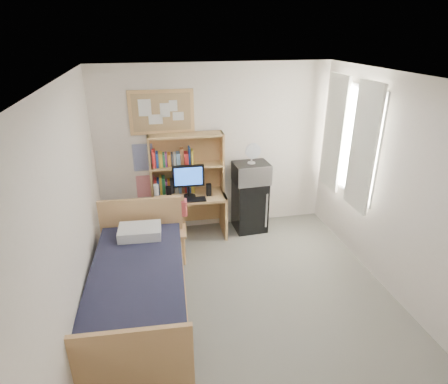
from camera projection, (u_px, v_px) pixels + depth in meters
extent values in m
cube|color=gray|center=(248.00, 306.00, 4.46)|extent=(3.60, 4.20, 0.02)
cube|color=white|center=(255.00, 80.00, 3.41)|extent=(3.60, 4.20, 0.02)
cube|color=white|center=(215.00, 150.00, 5.82)|extent=(3.60, 0.04, 2.60)
cube|color=white|center=(354.00, 372.00, 2.05)|extent=(3.60, 0.04, 2.60)
cube|color=white|center=(71.00, 224.00, 3.60)|extent=(0.04, 4.20, 2.60)
cube|color=white|center=(403.00, 194.00, 4.27)|extent=(0.04, 4.20, 2.60)
cube|color=white|center=(349.00, 140.00, 5.22)|extent=(0.10, 1.40, 1.70)
cube|color=white|center=(363.00, 149.00, 4.86)|extent=(0.04, 0.55, 1.70)
cube|color=white|center=(334.00, 133.00, 5.57)|extent=(0.04, 0.55, 1.70)
cube|color=tan|center=(162.00, 112.00, 5.41)|extent=(0.94, 0.03, 0.64)
cube|color=#283CA1|center=(143.00, 157.00, 5.62)|extent=(0.30, 0.01, 0.42)
cube|color=#E02743|center=(146.00, 186.00, 5.81)|extent=(0.28, 0.01, 0.36)
cube|color=tan|center=(190.00, 215.00, 5.85)|extent=(1.13, 0.59, 0.70)
cube|color=tan|center=(171.00, 231.00, 5.19)|extent=(0.49, 0.49, 0.91)
cube|color=black|center=(250.00, 205.00, 6.04)|extent=(0.51, 0.51, 0.83)
cube|color=black|center=(139.00, 291.00, 4.25)|extent=(1.18, 2.18, 0.58)
cube|color=tan|center=(187.00, 164.00, 5.66)|extent=(1.13, 0.32, 0.92)
cube|color=black|center=(189.00, 181.00, 5.55)|extent=(0.47, 0.05, 0.50)
cube|color=black|center=(190.00, 200.00, 5.52)|extent=(0.48, 0.16, 0.02)
cube|color=black|center=(169.00, 193.00, 5.57)|extent=(0.08, 0.08, 0.19)
cube|color=black|center=(209.00, 190.00, 5.66)|extent=(0.08, 0.08, 0.19)
cylinder|color=silver|center=(156.00, 192.00, 5.49)|extent=(0.08, 0.08, 0.25)
cube|color=#E45658|center=(170.00, 208.00, 5.27)|extent=(0.49, 0.19, 0.23)
cube|color=#BABABF|center=(251.00, 173.00, 5.79)|extent=(0.55, 0.43, 0.31)
cylinder|color=silver|center=(252.00, 154.00, 5.67)|extent=(0.25, 0.25, 0.29)
cube|color=silver|center=(140.00, 232.00, 4.78)|extent=(0.55, 0.40, 0.13)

